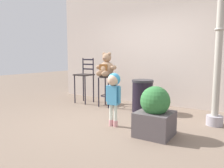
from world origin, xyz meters
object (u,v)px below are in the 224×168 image
at_px(teddy_bear, 106,67).
at_px(planter_with_shrub, 155,113).
at_px(child_walking, 114,88).
at_px(bar_chair_empty, 85,77).
at_px(lamppost, 218,60).
at_px(trash_bin, 142,96).
at_px(bar_stool_with_teddy, 107,85).

xyz_separation_m(teddy_bear, planter_with_shrub, (1.80, -1.30, -0.62)).
xyz_separation_m(child_walking, bar_chair_empty, (-1.77, 1.34, -0.00)).
relative_size(teddy_bear, lamppost, 0.20).
bearing_deg(planter_with_shrub, bar_chair_empty, 151.36).
xyz_separation_m(trash_bin, planter_with_shrub, (0.81, -1.29, -0.01)).
height_order(bar_chair_empty, planter_with_shrub, bar_chair_empty).
height_order(bar_stool_with_teddy, bar_chair_empty, bar_chair_empty).
xyz_separation_m(child_walking, planter_with_shrub, (0.81, -0.06, -0.33)).
xyz_separation_m(bar_stool_with_teddy, trash_bin, (0.99, -0.03, -0.18)).
xyz_separation_m(lamppost, bar_chair_empty, (-3.30, 0.32, -0.49)).
height_order(child_walking, bar_chair_empty, bar_chair_empty).
xyz_separation_m(bar_stool_with_teddy, lamppost, (2.52, -0.24, 0.64)).
height_order(child_walking, trash_bin, child_walking).
bearing_deg(trash_bin, planter_with_shrub, -57.98).
relative_size(bar_stool_with_teddy, trash_bin, 1.06).
relative_size(trash_bin, lamppost, 0.25).
bearing_deg(child_walking, lamppost, -81.97).
distance_m(teddy_bear, child_walking, 1.61).
bearing_deg(lamppost, bar_stool_with_teddy, 174.66).
relative_size(child_walking, planter_with_shrub, 1.21).
relative_size(teddy_bear, child_walking, 0.61).
bearing_deg(child_walking, teddy_bear, 13.06).
bearing_deg(bar_chair_empty, teddy_bear, -8.11).
bearing_deg(child_walking, planter_with_shrub, -120.26).
bearing_deg(planter_with_shrub, bar_stool_with_teddy, 143.63).
bearing_deg(teddy_bear, child_walking, -51.20).
bearing_deg(planter_with_shrub, trash_bin, 122.02).
xyz_separation_m(trash_bin, lamppost, (1.53, -0.20, 0.82)).
height_order(bar_stool_with_teddy, child_walking, child_walking).
relative_size(bar_stool_with_teddy, planter_with_shrub, 0.98).
distance_m(bar_stool_with_teddy, lamppost, 2.61).
distance_m(lamppost, planter_with_shrub, 1.55).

